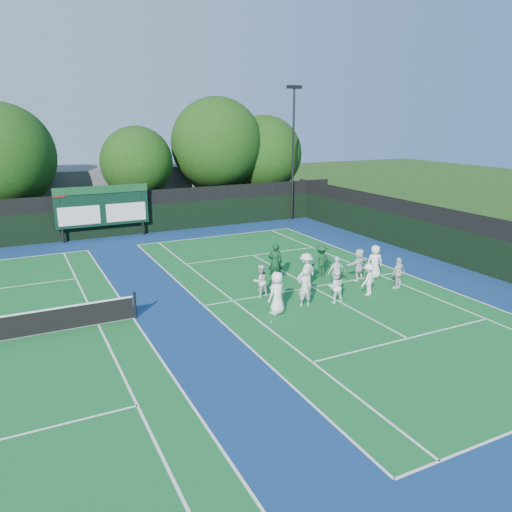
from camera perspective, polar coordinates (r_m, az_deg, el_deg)
name	(u,v)px	position (r m, az deg, el deg)	size (l,w,h in m)	color
ground	(324,294)	(23.09, 7.81, -4.30)	(120.00, 120.00, 0.00)	#1A3B10
court_apron	(193,308)	(21.38, -7.26, -5.91)	(34.00, 32.00, 0.01)	navy
near_court	(312,287)	(23.87, 6.46, -3.56)	(11.05, 23.85, 0.01)	#125A25
back_fence	(117,216)	(35.06, -15.56, 4.38)	(34.00, 0.08, 3.00)	black
divider_fence_right	(453,240)	(29.24, 21.55, 1.73)	(0.08, 32.00, 3.00)	black
scoreboard	(102,206)	(34.35, -17.18, 5.45)	(6.00, 0.21, 3.55)	black
clubhouse	(145,189)	(43.53, -12.53, 7.50)	(18.00, 6.00, 4.00)	#58585D
light_pole_right	(293,138)	(39.06, 4.29, 13.29)	(1.20, 0.30, 10.12)	black
tree_b	(3,160)	(37.55, -26.95, 9.79)	(7.12, 7.12, 8.86)	black
tree_c	(139,164)	(38.64, -13.27, 10.17)	(5.31, 5.31, 7.26)	black
tree_d	(218,146)	(40.52, -4.33, 12.43)	(7.21, 7.21, 9.43)	black
tree_e	(265,156)	(42.32, 1.01, 11.38)	(6.29, 6.29, 8.05)	black
tennis_ball_0	(271,322)	(19.78, 1.78, -7.50)	(0.07, 0.07, 0.07)	#C3E01A
tennis_ball_2	(366,284)	(24.68, 12.50, -3.14)	(0.07, 0.07, 0.07)	#C3E01A
tennis_ball_3	(200,303)	(21.83, -6.43, -5.34)	(0.07, 0.07, 0.07)	#C3E01A
tennis_ball_4	(323,269)	(26.63, 7.62, -1.53)	(0.07, 0.07, 0.07)	#C3E01A
player_front_0	(277,293)	(20.37, 2.43, -4.23)	(0.87, 0.57, 1.78)	white
player_front_1	(305,287)	(21.25, 5.61, -3.58)	(0.62, 0.40, 1.69)	silver
player_front_2	(336,287)	(21.86, 9.13, -3.47)	(0.71, 0.55, 1.46)	white
player_front_3	(368,279)	(23.07, 12.72, -2.62)	(0.96, 0.55, 1.49)	white
player_front_4	(398,273)	(24.26, 15.96, -1.89)	(0.89, 0.37, 1.53)	silver
player_back_0	(260,281)	(22.26, 0.52, -2.87)	(0.73, 0.57, 1.50)	silver
player_back_1	(306,271)	(23.33, 5.74, -1.76)	(1.13, 0.65, 1.75)	white
player_back_2	(337,273)	(23.53, 9.19, -1.91)	(0.94, 0.39, 1.61)	white
player_back_3	(359,265)	(25.05, 11.68, -0.96)	(1.50, 0.48, 1.62)	silver
player_back_4	(375,262)	(25.58, 13.44, -0.64)	(0.82, 0.54, 1.68)	white
coach_left	(275,262)	(24.35, 2.20, -0.73)	(0.71, 0.46, 1.93)	#0E351B
coach_right	(321,261)	(25.39, 7.46, -0.52)	(1.06, 0.61, 1.64)	#103B1E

